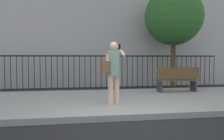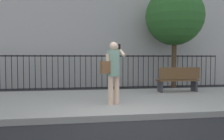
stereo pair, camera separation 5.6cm
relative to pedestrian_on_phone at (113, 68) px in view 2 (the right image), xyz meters
The scene contains 6 objects.
ground_plane 1.71m from the pedestrian_on_phone, 85.76° to the right, with size 60.00×60.00×0.00m, color black.
sidewalk 1.46m from the pedestrian_on_phone, 84.54° to the left, with size 28.00×4.40×0.15m, color #9E9B93.
iron_fence 4.66m from the pedestrian_on_phone, 88.87° to the left, with size 12.03×0.04×1.60m.
pedestrian_on_phone is the anchor object (origin of this frame).
street_bench 3.55m from the pedestrian_on_phone, 35.15° to the left, with size 1.60×0.45×0.95m.
street_tree_near 5.81m from the pedestrian_on_phone, 48.43° to the left, with size 2.70×2.70×4.75m.
Camera 2 is at (-1.13, -5.22, 1.45)m, focal length 37.70 mm.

